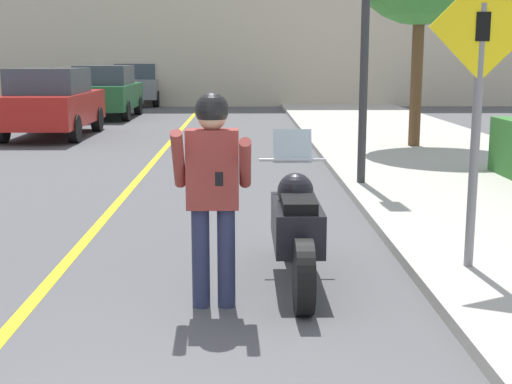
{
  "coord_description": "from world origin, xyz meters",
  "views": [
    {
      "loc": [
        1.11,
        -3.11,
        1.94
      ],
      "look_at": [
        1.22,
        3.09,
        0.77
      ],
      "focal_mm": 50.0,
      "sensor_mm": 36.0,
      "label": 1
    }
  ],
  "objects_px": {
    "motorcycle": "(296,227)",
    "parked_car_red": "(51,102)",
    "parked_car_grey": "(139,84)",
    "parked_car_green": "(106,91)",
    "person_biker": "(213,179)",
    "crossing_sign": "(478,94)"
  },
  "relations": [
    {
      "from": "person_biker",
      "to": "parked_car_red",
      "type": "distance_m",
      "value": 13.06
    },
    {
      "from": "motorcycle",
      "to": "parked_car_grey",
      "type": "distance_m",
      "value": 24.07
    },
    {
      "from": "person_biker",
      "to": "parked_car_green",
      "type": "height_order",
      "value": "person_biker"
    },
    {
      "from": "parked_car_green",
      "to": "person_biker",
      "type": "bearing_deg",
      "value": -76.74
    },
    {
      "from": "crossing_sign",
      "to": "parked_car_green",
      "type": "height_order",
      "value": "crossing_sign"
    },
    {
      "from": "person_biker",
      "to": "parked_car_green",
      "type": "xyz_separation_m",
      "value": [
        -4.22,
        17.88,
        -0.17
      ]
    },
    {
      "from": "parked_car_grey",
      "to": "parked_car_red",
      "type": "bearing_deg",
      "value": -92.09
    },
    {
      "from": "person_biker",
      "to": "parked_car_red",
      "type": "relative_size",
      "value": 0.4
    },
    {
      "from": "crossing_sign",
      "to": "parked_car_red",
      "type": "xyz_separation_m",
      "value": [
        -6.73,
        11.56,
        -0.78
      ]
    },
    {
      "from": "parked_car_green",
      "to": "parked_car_grey",
      "type": "height_order",
      "value": "same"
    },
    {
      "from": "motorcycle",
      "to": "parked_car_red",
      "type": "bearing_deg",
      "value": 113.99
    },
    {
      "from": "motorcycle",
      "to": "parked_car_green",
      "type": "height_order",
      "value": "parked_car_green"
    },
    {
      "from": "person_biker",
      "to": "parked_car_grey",
      "type": "distance_m",
      "value": 24.57
    },
    {
      "from": "motorcycle",
      "to": "parked_car_green",
      "type": "xyz_separation_m",
      "value": [
        -4.91,
        17.25,
        0.36
      ]
    },
    {
      "from": "motorcycle",
      "to": "person_biker",
      "type": "relative_size",
      "value": 1.29
    },
    {
      "from": "parked_car_grey",
      "to": "parked_car_green",
      "type": "bearing_deg",
      "value": -91.52
    },
    {
      "from": "parked_car_red",
      "to": "parked_car_grey",
      "type": "xyz_separation_m",
      "value": [
        0.44,
        11.96,
        0.0
      ]
    },
    {
      "from": "person_biker",
      "to": "crossing_sign",
      "type": "bearing_deg",
      "value": 17.48
    },
    {
      "from": "motorcycle",
      "to": "parked_car_red",
      "type": "height_order",
      "value": "parked_car_red"
    },
    {
      "from": "parked_car_red",
      "to": "parked_car_grey",
      "type": "distance_m",
      "value": 11.97
    },
    {
      "from": "parked_car_red",
      "to": "parked_car_green",
      "type": "relative_size",
      "value": 1.0
    },
    {
      "from": "person_biker",
      "to": "parked_car_green",
      "type": "distance_m",
      "value": 18.37
    }
  ]
}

